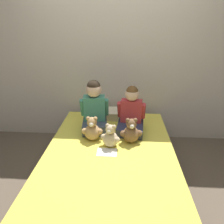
% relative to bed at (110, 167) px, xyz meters
% --- Properties ---
extents(ground_plane, '(14.00, 14.00, 0.00)m').
position_rel_bed_xyz_m(ground_plane, '(0.00, 0.00, -0.23)').
color(ground_plane, brown).
extents(wall_behind_bed, '(8.00, 0.06, 2.50)m').
position_rel_bed_xyz_m(wall_behind_bed, '(0.00, 1.11, 1.02)').
color(wall_behind_bed, beige).
rests_on(wall_behind_bed, ground_plane).
extents(bed, '(1.39, 1.95, 0.46)m').
position_rel_bed_xyz_m(bed, '(0.00, 0.00, 0.00)').
color(bed, '#473828').
rests_on(bed, ground_plane).
extents(child_on_left, '(0.36, 0.38, 0.63)m').
position_rel_bed_xyz_m(child_on_left, '(-0.22, 0.46, 0.51)').
color(child_on_left, '#384251').
rests_on(child_on_left, bed).
extents(child_on_right, '(0.36, 0.42, 0.57)m').
position_rel_bed_xyz_m(child_on_right, '(0.23, 0.46, 0.45)').
color(child_on_right, '#282D47').
rests_on(child_on_right, bed).
extents(teddy_bear_held_by_left_child, '(0.24, 0.18, 0.29)m').
position_rel_bed_xyz_m(teddy_bear_held_by_left_child, '(-0.22, 0.21, 0.35)').
color(teddy_bear_held_by_left_child, tan).
rests_on(teddy_bear_held_by_left_child, bed).
extents(teddy_bear_held_by_right_child, '(0.25, 0.19, 0.30)m').
position_rel_bed_xyz_m(teddy_bear_held_by_right_child, '(0.23, 0.19, 0.36)').
color(teddy_bear_held_by_right_child, brown).
rests_on(teddy_bear_held_by_right_child, bed).
extents(teddy_bear_between_children, '(0.22, 0.17, 0.27)m').
position_rel_bed_xyz_m(teddy_bear_between_children, '(0.00, 0.09, 0.34)').
color(teddy_bear_between_children, '#D1B78E').
rests_on(teddy_bear_between_children, bed).
extents(pillow_at_headboard, '(0.51, 0.27, 0.11)m').
position_rel_bed_xyz_m(pillow_at_headboard, '(0.00, 0.81, 0.29)').
color(pillow_at_headboard, beige).
rests_on(pillow_at_headboard, bed).
extents(sign_card, '(0.21, 0.15, 0.00)m').
position_rel_bed_xyz_m(sign_card, '(-0.03, -0.04, 0.23)').
color(sign_card, white).
rests_on(sign_card, bed).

